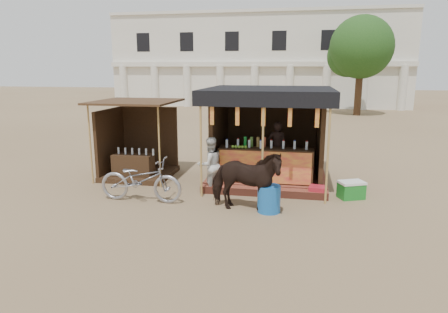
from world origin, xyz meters
The scene contains 11 objects.
ground centered at (0.00, 0.00, 0.00)m, with size 120.00×120.00×0.00m, color #846B4C.
main_stall centered at (1.01, 3.36, 1.02)m, with size 3.60×3.61×2.78m.
secondary_stall centered at (-3.17, 3.24, 0.85)m, with size 2.40×2.40×2.38m.
cow centered at (0.69, 0.63, 0.76)m, with size 0.82×1.79×1.51m, color black.
motorbike centered at (-2.02, 0.89, 0.57)m, with size 0.75×2.16×1.13m, color #9999A1.
bystander centered at (-0.46, 2.00, 0.76)m, with size 0.74×0.58×1.52m, color silver.
blue_barrel centered at (1.25, 0.71, 0.32)m, with size 0.54×0.54×0.64m, color #165BA9.
red_crate centered at (2.42, 2.00, 0.16)m, with size 0.41×0.39×0.31m, color #A31B27.
cooler centered at (3.28, 2.12, 0.23)m, with size 0.76×0.65×0.46m.
background_building centered at (-2.00, 29.94, 3.98)m, with size 26.00×7.45×8.18m.
tree centered at (5.81, 22.14, 4.63)m, with size 4.50×4.40×7.00m.
Camera 1 is at (1.86, -8.29, 3.32)m, focal length 32.00 mm.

